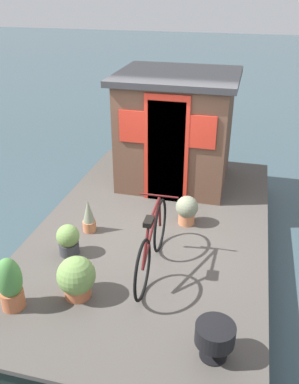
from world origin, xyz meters
TOP-DOWN VIEW (x-y plane):
  - ground_plane at (0.00, 0.00)m, footprint 60.00×60.00m
  - houseboat_deck at (0.00, 0.00)m, footprint 5.63×3.38m
  - houseboat_cabin at (1.70, 0.00)m, footprint 1.82×2.04m
  - bicycle at (-0.98, -0.23)m, footprint 1.71×0.50m
  - potted_plant_fern at (-2.02, 1.14)m, footprint 0.29×0.29m
  - potted_plant_thyme at (-0.32, 0.89)m, footprint 0.20×0.20m
  - potted_plant_lavender at (-0.92, 0.94)m, footprint 0.31×0.31m
  - potted_plant_mint at (-1.67, 0.50)m, footprint 0.45×0.45m
  - potted_plant_sage at (0.24, -0.47)m, footprint 0.34×0.34m
  - charcoal_grill at (-2.15, -1.15)m, footprint 0.39×0.39m

SIDE VIEW (x-z plane):
  - ground_plane at x=0.00m, z-range 0.00..0.00m
  - houseboat_deck at x=0.00m, z-range 0.00..0.48m
  - potted_plant_lavender at x=-0.92m, z-range 0.48..0.92m
  - potted_plant_sage at x=0.24m, z-range 0.49..0.95m
  - potted_plant_thyme at x=-0.32m, z-range 0.46..0.98m
  - potted_plant_mint at x=-1.67m, z-range 0.48..1.01m
  - charcoal_grill at x=-2.15m, z-range 0.56..0.95m
  - potted_plant_fern at x=-2.02m, z-range 0.47..1.14m
  - bicycle at x=-0.98m, z-range 0.44..1.32m
  - houseboat_cabin at x=1.70m, z-range 0.49..2.44m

